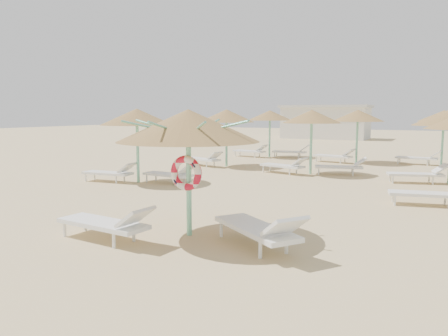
% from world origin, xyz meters
% --- Properties ---
extents(ground, '(120.00, 120.00, 0.00)m').
position_xyz_m(ground, '(0.00, 0.00, 0.00)').
color(ground, tan).
rests_on(ground, ground).
extents(main_palapa, '(2.91, 2.91, 2.61)m').
position_xyz_m(main_palapa, '(0.20, -0.29, 2.26)').
color(main_palapa, '#76CCA8').
rests_on(main_palapa, ground).
extents(lounger_main_a, '(2.21, 0.84, 0.79)m').
position_xyz_m(lounger_main_a, '(-1.00, -1.40, 0.37)').
color(lounger_main_a, white).
rests_on(lounger_main_a, ground).
extents(lounger_main_b, '(2.25, 1.87, 0.83)m').
position_xyz_m(lounger_main_b, '(1.87, -0.47, 0.40)').
color(lounger_main_b, white).
rests_on(lounger_main_b, ground).
extents(palapa_field, '(18.36, 13.63, 2.72)m').
position_xyz_m(palapa_field, '(2.14, 10.00, 2.29)').
color(palapa_field, '#76CCA8').
rests_on(palapa_field, ground).
extents(service_hut, '(8.40, 4.40, 3.25)m').
position_xyz_m(service_hut, '(-6.00, 35.00, 1.64)').
color(service_hut, silver).
rests_on(service_hut, ground).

